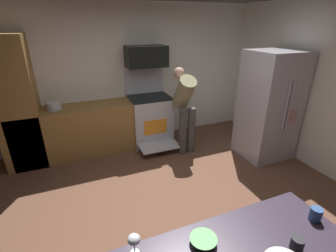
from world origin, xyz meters
name	(u,v)px	position (x,y,z in m)	size (l,w,h in m)	color
ground_plane	(177,208)	(0.00, 0.00, -0.01)	(5.20, 4.80, 0.02)	brown
wall_back	(129,75)	(0.00, 2.34, 1.30)	(5.20, 0.12, 2.60)	silver
wall_right	(336,92)	(2.54, 0.00, 1.30)	(0.12, 4.80, 2.60)	silver
lower_cabinet_run	(88,130)	(-0.90, 1.98, 0.45)	(2.40, 0.60, 0.90)	olive
cabinet_column	(17,105)	(-1.90, 1.98, 1.05)	(0.60, 0.60, 2.10)	olive
oven_range	(150,118)	(0.28, 1.96, 0.51)	(0.76, 1.03, 1.49)	silver
microwave	(146,56)	(0.28, 2.06, 1.67)	(0.74, 0.38, 0.38)	black
refrigerator	(269,106)	(2.03, 0.72, 0.92)	(0.82, 0.77, 1.84)	#B6B2BE
person_cook	(185,105)	(0.76, 1.41, 0.89)	(0.31, 0.61, 1.51)	#414141
mixing_bowl_large	(203,241)	(-0.40, -1.27, 0.92)	(0.18, 0.18, 0.04)	#5B9F59
wine_glass_mid	(134,240)	(-0.84, -1.18, 1.01)	(0.08, 0.08, 0.15)	silver
mug_coffee	(297,244)	(0.13, -1.54, 0.94)	(0.08, 0.08, 0.09)	#252528
mug_tea	(316,214)	(0.46, -1.40, 0.95)	(0.08, 0.08, 0.10)	#2F5086
stock_pot	(53,106)	(-1.38, 1.98, 0.97)	(0.24, 0.24, 0.14)	#B5BCC7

